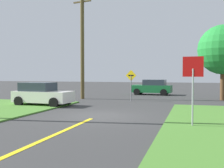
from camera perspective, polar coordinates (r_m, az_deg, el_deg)
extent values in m
plane|color=#343434|center=(14.77, -2.91, -6.56)|extent=(120.00, 120.00, 0.00)
cylinder|color=#9EA0A8|center=(11.91, 16.29, -2.81)|extent=(0.07, 0.07, 2.44)
cube|color=red|center=(11.88, 16.35, 3.46)|extent=(0.83, 0.10, 0.83)
cube|color=white|center=(19.91, -13.99, -2.52)|extent=(4.17, 1.99, 0.76)
cube|color=#2D3842|center=(20.11, -15.04, -0.55)|extent=(2.33, 1.68, 0.60)
cylinder|color=black|center=(19.96, -9.29, -3.34)|extent=(0.69, 0.26, 0.68)
cylinder|color=black|center=(18.48, -11.87, -3.80)|extent=(0.69, 0.26, 0.68)
cylinder|color=black|center=(21.43, -15.80, -3.03)|extent=(0.69, 0.26, 0.68)
cylinder|color=black|center=(20.05, -18.66, -3.40)|extent=(0.69, 0.26, 0.68)
cube|color=#196B33|center=(29.79, 8.18, -0.98)|extent=(4.24, 2.10, 0.76)
cube|color=#2D3842|center=(29.70, 8.76, 0.32)|extent=(2.37, 1.76, 0.60)
cylinder|color=black|center=(29.25, 5.12, -1.61)|extent=(0.69, 0.26, 0.68)
cylinder|color=black|center=(31.00, 5.97, -1.40)|extent=(0.69, 0.26, 0.68)
cylinder|color=black|center=(28.67, 10.57, -1.71)|extent=(0.69, 0.26, 0.68)
cylinder|color=black|center=(30.45, 11.12, -1.50)|extent=(0.69, 0.26, 0.68)
cylinder|color=brown|center=(24.83, -6.13, 7.72)|extent=(0.33, 0.33, 9.32)
cube|color=brown|center=(25.51, -6.17, 16.51)|extent=(1.79, 0.49, 0.12)
cylinder|color=slate|center=(22.58, 3.94, -0.89)|extent=(0.08, 0.08, 2.10)
cube|color=yellow|center=(22.55, 3.94, 1.77)|extent=(0.90, 0.17, 0.91)
cube|color=black|center=(22.55, 3.94, 1.77)|extent=(0.45, 0.11, 0.10)
cylinder|color=brown|center=(25.07, 21.83, -0.18)|extent=(0.40, 0.40, 2.59)
sphere|color=#218832|center=(25.14, 21.92, 6.59)|extent=(4.17, 4.17, 4.17)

